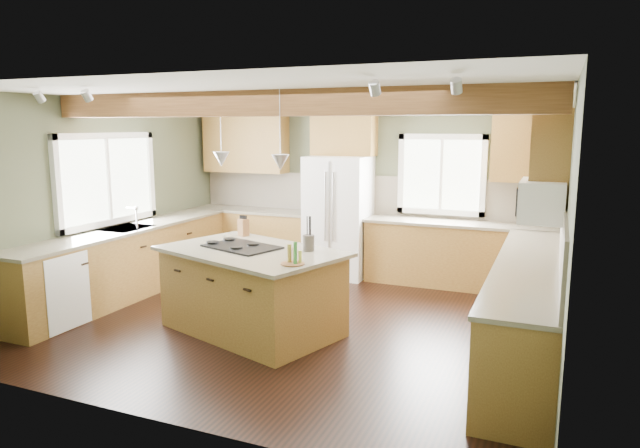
% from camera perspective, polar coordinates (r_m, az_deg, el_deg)
% --- Properties ---
extents(floor, '(5.60, 5.60, 0.00)m').
position_cam_1_polar(floor, '(6.75, -2.28, -9.61)').
color(floor, black).
rests_on(floor, ground).
extents(ceiling, '(5.60, 5.60, 0.00)m').
position_cam_1_polar(ceiling, '(6.38, -2.44, 12.99)').
color(ceiling, silver).
rests_on(ceiling, wall_back).
extents(wall_back, '(5.60, 0.00, 5.60)m').
position_cam_1_polar(wall_back, '(8.75, 4.61, 3.57)').
color(wall_back, '#484E37').
rests_on(wall_back, ground).
extents(wall_left, '(0.00, 5.00, 5.00)m').
position_cam_1_polar(wall_left, '(8.03, -20.79, 2.41)').
color(wall_left, '#484E37').
rests_on(wall_left, ground).
extents(wall_right, '(0.00, 5.00, 5.00)m').
position_cam_1_polar(wall_right, '(5.85, 23.36, -0.30)').
color(wall_right, '#484E37').
rests_on(wall_right, ground).
extents(ceiling_beam, '(5.55, 0.26, 0.26)m').
position_cam_1_polar(ceiling_beam, '(5.94, -4.48, 11.95)').
color(ceiling_beam, '#4E2D16').
rests_on(ceiling_beam, ceiling).
extents(soffit_trim, '(5.55, 0.20, 0.10)m').
position_cam_1_polar(soffit_trim, '(8.61, 4.51, 11.74)').
color(soffit_trim, '#4E2D16').
rests_on(soffit_trim, ceiling).
extents(backsplash_back, '(5.58, 0.03, 0.58)m').
position_cam_1_polar(backsplash_back, '(8.75, 4.57, 2.98)').
color(backsplash_back, brown).
rests_on(backsplash_back, wall_back).
extents(backsplash_right, '(0.03, 3.70, 0.58)m').
position_cam_1_polar(backsplash_right, '(5.91, 23.15, -1.08)').
color(backsplash_right, brown).
rests_on(backsplash_right, wall_right).
extents(base_cab_back_left, '(2.02, 0.60, 0.88)m').
position_cam_1_polar(base_cab_back_left, '(9.32, -6.56, -1.42)').
color(base_cab_back_left, brown).
rests_on(base_cab_back_left, floor).
extents(counter_back_left, '(2.06, 0.64, 0.04)m').
position_cam_1_polar(counter_back_left, '(9.25, -6.62, 1.38)').
color(counter_back_left, '#50493A').
rests_on(counter_back_left, base_cab_back_left).
extents(base_cab_back_right, '(2.62, 0.60, 0.88)m').
position_cam_1_polar(base_cab_back_right, '(8.26, 13.75, -3.10)').
color(base_cab_back_right, brown).
rests_on(base_cab_back_right, floor).
extents(counter_back_right, '(2.66, 0.64, 0.04)m').
position_cam_1_polar(counter_back_right, '(8.17, 13.88, 0.04)').
color(counter_back_right, '#50493A').
rests_on(counter_back_right, base_cab_back_right).
extents(base_cab_left, '(0.60, 3.70, 0.88)m').
position_cam_1_polar(base_cab_left, '(8.01, -18.61, -3.74)').
color(base_cab_left, brown).
rests_on(base_cab_left, floor).
extents(counter_left, '(0.64, 3.74, 0.04)m').
position_cam_1_polar(counter_left, '(7.92, -18.79, -0.50)').
color(counter_left, '#50493A').
rests_on(counter_left, base_cab_left).
extents(base_cab_right, '(0.60, 3.70, 0.88)m').
position_cam_1_polar(base_cab_right, '(6.09, 19.96, -8.03)').
color(base_cab_right, brown).
rests_on(base_cab_right, floor).
extents(counter_right, '(0.64, 3.74, 0.04)m').
position_cam_1_polar(counter_right, '(5.98, 20.22, -3.82)').
color(counter_right, '#50493A').
rests_on(counter_right, base_cab_right).
extents(upper_cab_back_left, '(1.40, 0.35, 0.90)m').
position_cam_1_polar(upper_cab_back_left, '(9.36, -7.45, 7.92)').
color(upper_cab_back_left, brown).
rests_on(upper_cab_back_left, wall_back).
extents(upper_cab_over_fridge, '(0.96, 0.35, 0.70)m').
position_cam_1_polar(upper_cab_over_fridge, '(8.63, 2.40, 9.17)').
color(upper_cab_over_fridge, brown).
rests_on(upper_cab_over_fridge, wall_back).
extents(upper_cab_right, '(0.35, 2.20, 0.90)m').
position_cam_1_polar(upper_cab_right, '(6.68, 22.19, 6.56)').
color(upper_cab_right, brown).
rests_on(upper_cab_right, wall_right).
extents(upper_cab_back_corner, '(0.90, 0.35, 0.90)m').
position_cam_1_polar(upper_cab_back_corner, '(8.11, 20.02, 7.14)').
color(upper_cab_back_corner, brown).
rests_on(upper_cab_back_corner, wall_back).
extents(window_left, '(0.04, 1.60, 1.05)m').
position_cam_1_polar(window_left, '(8.03, -20.55, 4.22)').
color(window_left, white).
rests_on(window_left, wall_left).
extents(window_back, '(1.10, 0.04, 1.00)m').
position_cam_1_polar(window_back, '(8.42, 12.07, 4.86)').
color(window_back, white).
rests_on(window_back, wall_back).
extents(sink, '(0.50, 0.65, 0.03)m').
position_cam_1_polar(sink, '(7.92, -18.79, -0.46)').
color(sink, '#262628').
rests_on(sink, counter_left).
extents(faucet, '(0.02, 0.02, 0.28)m').
position_cam_1_polar(faucet, '(7.78, -17.86, 0.49)').
color(faucet, '#B2B2B7').
rests_on(faucet, sink).
extents(dishwasher, '(0.60, 0.60, 0.84)m').
position_cam_1_polar(dishwasher, '(7.12, -25.46, -5.94)').
color(dishwasher, white).
rests_on(dishwasher, floor).
extents(oven, '(0.60, 0.72, 0.84)m').
position_cam_1_polar(oven, '(4.87, 19.01, -12.61)').
color(oven, white).
rests_on(oven, floor).
extents(microwave, '(0.40, 0.70, 0.38)m').
position_cam_1_polar(microwave, '(5.76, 21.35, 2.21)').
color(microwave, white).
rests_on(microwave, wall_right).
extents(pendant_left, '(0.18, 0.18, 0.16)m').
position_cam_1_polar(pendant_left, '(6.44, -9.82, 6.42)').
color(pendant_left, '#B2B2B7').
rests_on(pendant_left, ceiling).
extents(pendant_right, '(0.18, 0.18, 0.16)m').
position_cam_1_polar(pendant_right, '(5.76, -3.99, 6.15)').
color(pendant_right, '#B2B2B7').
rests_on(pendant_right, ceiling).
extents(refrigerator, '(0.90, 0.74, 1.80)m').
position_cam_1_polar(refrigerator, '(8.55, 1.86, 0.75)').
color(refrigerator, silver).
rests_on(refrigerator, floor).
extents(island, '(2.09, 1.64, 0.88)m').
position_cam_1_polar(island, '(6.34, -6.80, -6.79)').
color(island, olive).
rests_on(island, floor).
extents(island_top, '(2.25, 1.79, 0.04)m').
position_cam_1_polar(island_top, '(6.23, -6.88, -2.73)').
color(island_top, '#50493A').
rests_on(island_top, island).
extents(cooktop, '(0.92, 0.75, 0.02)m').
position_cam_1_polar(cooktop, '(6.33, -7.82, -2.26)').
color(cooktop, black).
rests_on(cooktop, island_top).
extents(knife_block, '(0.15, 0.14, 0.21)m').
position_cam_1_polar(knife_block, '(7.00, -7.67, -0.33)').
color(knife_block, brown).
rests_on(knife_block, island_top).
extents(utensil_crock, '(0.14, 0.14, 0.17)m').
position_cam_1_polar(utensil_crock, '(6.11, -1.15, -1.90)').
color(utensil_crock, '#413934').
rests_on(utensil_crock, island_top).
extents(bottle_tray, '(0.29, 0.29, 0.21)m').
position_cam_1_polar(bottle_tray, '(5.51, -2.76, -2.97)').
color(bottle_tray, brown).
rests_on(bottle_tray, island_top).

